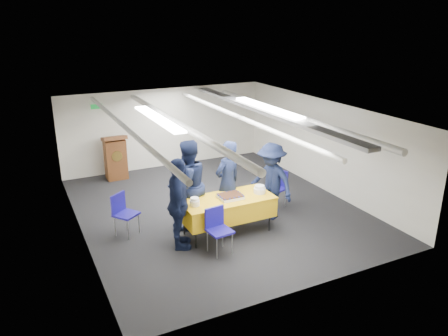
{
  "coord_description": "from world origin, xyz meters",
  "views": [
    {
      "loc": [
        -3.93,
        -8.4,
        4.23
      ],
      "look_at": [
        0.1,
        -0.2,
        1.05
      ],
      "focal_mm": 35.0,
      "sensor_mm": 36.0,
      "label": 1
    }
  ],
  "objects_px": {
    "sheet_cake": "(230,196)",
    "chair_near": "(217,225)",
    "sailor_d": "(271,181)",
    "sailor_b": "(188,185)",
    "sailor_a": "(228,182)",
    "chair_left": "(123,210)",
    "sailor_c": "(179,204)",
    "chair_right": "(278,184)",
    "serving_table": "(227,208)",
    "podium": "(115,157)"
  },
  "relations": [
    {
      "from": "chair_near",
      "to": "sailor_d",
      "type": "relative_size",
      "value": 0.51
    },
    {
      "from": "serving_table",
      "to": "podium",
      "type": "distance_m",
      "value": 4.4
    },
    {
      "from": "sailor_a",
      "to": "sailor_b",
      "type": "bearing_deg",
      "value": -25.57
    },
    {
      "from": "serving_table",
      "to": "sailor_c",
      "type": "relative_size",
      "value": 1.05
    },
    {
      "from": "sheet_cake",
      "to": "podium",
      "type": "relative_size",
      "value": 0.39
    },
    {
      "from": "chair_right",
      "to": "sailor_a",
      "type": "bearing_deg",
      "value": -170.15
    },
    {
      "from": "chair_near",
      "to": "sailor_c",
      "type": "relative_size",
      "value": 0.48
    },
    {
      "from": "sheet_cake",
      "to": "chair_left",
      "type": "relative_size",
      "value": 0.56
    },
    {
      "from": "chair_right",
      "to": "sailor_c",
      "type": "distance_m",
      "value": 2.9
    },
    {
      "from": "chair_right",
      "to": "sailor_c",
      "type": "bearing_deg",
      "value": -163.08
    },
    {
      "from": "serving_table",
      "to": "sailor_d",
      "type": "relative_size",
      "value": 1.11
    },
    {
      "from": "podium",
      "to": "sailor_a",
      "type": "height_order",
      "value": "sailor_a"
    },
    {
      "from": "chair_left",
      "to": "sailor_c",
      "type": "xyz_separation_m",
      "value": [
        0.83,
        -1.02,
        0.37
      ]
    },
    {
      "from": "serving_table",
      "to": "sailor_b",
      "type": "distance_m",
      "value": 0.94
    },
    {
      "from": "serving_table",
      "to": "chair_near",
      "type": "height_order",
      "value": "chair_near"
    },
    {
      "from": "serving_table",
      "to": "sailor_a",
      "type": "distance_m",
      "value": 0.62
    },
    {
      "from": "sailor_b",
      "to": "sailor_d",
      "type": "distance_m",
      "value": 1.84
    },
    {
      "from": "serving_table",
      "to": "sailor_b",
      "type": "xyz_separation_m",
      "value": [
        -0.62,
        0.58,
        0.39
      ]
    },
    {
      "from": "chair_near",
      "to": "sheet_cake",
      "type": "bearing_deg",
      "value": 44.66
    },
    {
      "from": "chair_left",
      "to": "sailor_b",
      "type": "xyz_separation_m",
      "value": [
        1.3,
        -0.31,
        0.42
      ]
    },
    {
      "from": "chair_left",
      "to": "sailor_d",
      "type": "distance_m",
      "value": 3.19
    },
    {
      "from": "sheet_cake",
      "to": "chair_left",
      "type": "bearing_deg",
      "value": 154.92
    },
    {
      "from": "chair_near",
      "to": "sailor_d",
      "type": "height_order",
      "value": "sailor_d"
    },
    {
      "from": "chair_near",
      "to": "sailor_b",
      "type": "relative_size",
      "value": 0.46
    },
    {
      "from": "serving_table",
      "to": "chair_left",
      "type": "distance_m",
      "value": 2.12
    },
    {
      "from": "sailor_a",
      "to": "podium",
      "type": "bearing_deg",
      "value": -85.27
    },
    {
      "from": "chair_near",
      "to": "sailor_a",
      "type": "bearing_deg",
      "value": 54.64
    },
    {
      "from": "sailor_b",
      "to": "podium",
      "type": "bearing_deg",
      "value": -95.78
    },
    {
      "from": "serving_table",
      "to": "sailor_d",
      "type": "height_order",
      "value": "sailor_d"
    },
    {
      "from": "podium",
      "to": "sailor_a",
      "type": "bearing_deg",
      "value": -67.7
    },
    {
      "from": "serving_table",
      "to": "podium",
      "type": "height_order",
      "value": "podium"
    },
    {
      "from": "sailor_a",
      "to": "sailor_b",
      "type": "height_order",
      "value": "sailor_b"
    },
    {
      "from": "chair_left",
      "to": "sailor_c",
      "type": "bearing_deg",
      "value": -50.9
    },
    {
      "from": "chair_right",
      "to": "chair_left",
      "type": "bearing_deg",
      "value": 177.05
    },
    {
      "from": "podium",
      "to": "sailor_d",
      "type": "distance_m",
      "value": 4.69
    },
    {
      "from": "sailor_c",
      "to": "sailor_b",
      "type": "bearing_deg",
      "value": -14.22
    },
    {
      "from": "chair_right",
      "to": "sailor_c",
      "type": "height_order",
      "value": "sailor_c"
    },
    {
      "from": "sailor_d",
      "to": "sailor_a",
      "type": "bearing_deg",
      "value": -122.71
    },
    {
      "from": "sailor_a",
      "to": "sheet_cake",
      "type": "bearing_deg",
      "value": 51.93
    },
    {
      "from": "serving_table",
      "to": "chair_left",
      "type": "height_order",
      "value": "chair_left"
    },
    {
      "from": "podium",
      "to": "chair_left",
      "type": "xyz_separation_m",
      "value": [
        -0.62,
        -3.32,
        -0.08
      ]
    },
    {
      "from": "chair_right",
      "to": "chair_near",
      "type": "bearing_deg",
      "value": -149.25
    },
    {
      "from": "serving_table",
      "to": "chair_left",
      "type": "xyz_separation_m",
      "value": [
        -1.92,
        0.89,
        -0.03
      ]
    },
    {
      "from": "podium",
      "to": "chair_near",
      "type": "distance_m",
      "value": 4.86
    },
    {
      "from": "podium",
      "to": "chair_left",
      "type": "relative_size",
      "value": 1.44
    },
    {
      "from": "chair_right",
      "to": "sailor_d",
      "type": "bearing_deg",
      "value": -135.9
    },
    {
      "from": "sailor_d",
      "to": "sailor_b",
      "type": "bearing_deg",
      "value": -120.27
    },
    {
      "from": "sheet_cake",
      "to": "chair_near",
      "type": "bearing_deg",
      "value": -135.34
    },
    {
      "from": "sailor_a",
      "to": "sailor_b",
      "type": "xyz_separation_m",
      "value": [
        -0.86,
        0.12,
        0.04
      ]
    },
    {
      "from": "chair_left",
      "to": "sailor_b",
      "type": "bearing_deg",
      "value": -13.47
    }
  ]
}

